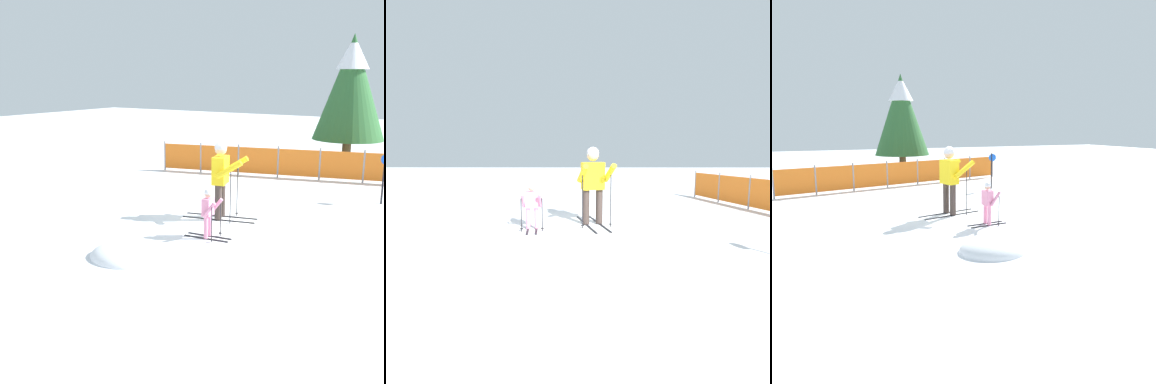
# 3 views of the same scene
# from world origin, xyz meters

# --- Properties ---
(ground_plane) EXTENTS (60.00, 60.00, 0.00)m
(ground_plane) POSITION_xyz_m (0.00, 0.00, 0.00)
(ground_plane) COLOR white
(skier_adult) EXTENTS (1.78, 0.91, 1.84)m
(skier_adult) POSITION_xyz_m (-0.07, 0.00, 1.11)
(skier_adult) COLOR black
(skier_adult) RESTS_ON ground_plane
(skier_child) EXTENTS (1.01, 0.52, 1.05)m
(skier_child) POSITION_xyz_m (0.39, -1.38, 0.61)
(skier_child) COLOR black
(skier_child) RESTS_ON ground_plane
(snow_mound) EXTENTS (1.35, 1.15, 0.54)m
(snow_mound) POSITION_xyz_m (-0.36, -3.18, 0.00)
(snow_mound) COLOR white
(snow_mound) RESTS_ON ground_plane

